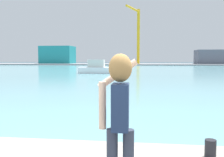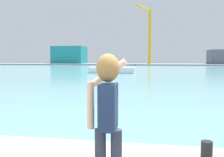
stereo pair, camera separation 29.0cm
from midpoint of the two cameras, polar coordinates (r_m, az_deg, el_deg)
The scene contains 8 objects.
ground_plane at distance 53.02m, azimuth 9.07°, elevation 2.00°, with size 220.00×220.00×0.00m, color #334751.
harbor_water at distance 55.01m, azimuth 9.11°, elevation 2.10°, with size 140.00×100.00×0.02m, color #6BA8B2.
far_shore_dock at distance 94.99m, azimuth 9.49°, elevation 3.18°, with size 140.00×20.00×0.40m, color gray.
person_photographer at distance 3.09m, azimuth 1.67°, elevation -6.98°, with size 0.53×0.55×1.74m.
harbor_bollard at distance 4.74m, azimuth 22.25°, elevation -14.70°, with size 0.19×0.19×0.30m, color black.
boat_moored at distance 38.96m, azimuth -0.09°, elevation 2.28°, with size 7.09×2.81×2.09m.
warehouse_left at distance 102.59m, azimuth -9.48°, elevation 5.26°, with size 12.27×9.23×6.75m, color teal.
port_crane at distance 89.80m, azimuth 8.33°, elevation 10.61°, with size 4.33×11.25×19.12m.
Camera 2 is at (0.98, -2.94, 2.23)m, focal length 40.61 mm.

